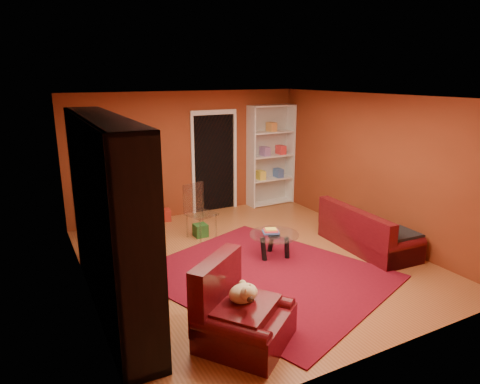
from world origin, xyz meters
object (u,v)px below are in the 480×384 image
dog (243,293)px  acrylic_chair (201,214)px  media_unit (108,217)px  gift_box_green (200,230)px  christmas_tree (133,191)px  armchair (245,312)px  rug (266,275)px  gift_box_teal (118,236)px  gift_box_red (164,215)px  sofa (369,227)px  white_bookshelf (271,156)px  coffee_table (274,245)px

dog → acrylic_chair: 3.26m
media_unit → gift_box_green: size_ratio=13.62×
media_unit → acrylic_chair: media_unit is taller
christmas_tree → armchair: 3.90m
christmas_tree → armchair: christmas_tree is taller
armchair → rug: bearing=14.3°
christmas_tree → gift_box_teal: christmas_tree is taller
gift_box_red → sofa: size_ratio=0.14×
white_bookshelf → coffee_table: 3.21m
gift_box_green → gift_box_red: 1.21m
gift_box_teal → gift_box_green: (1.43, -0.34, -0.03)m
coffee_table → sofa: bearing=-14.6°
media_unit → gift_box_teal: bearing=77.3°
coffee_table → acrylic_chair: size_ratio=0.89×
christmas_tree → dog: christmas_tree is taller
gift_box_red → dog: (-0.51, -4.37, 0.46)m
gift_box_teal → gift_box_red: (1.12, 0.82, -0.02)m
media_unit → sofa: (4.29, -0.08, -0.84)m
acrylic_chair → coffee_table: bearing=-81.1°
gift_box_green → coffee_table: coffee_table is taller
white_bookshelf → armchair: 5.50m
dog → sofa: 3.44m
media_unit → gift_box_teal: 2.46m
coffee_table → gift_box_teal: bearing=140.0°
christmas_tree → gift_box_green: (1.07, -0.59, -0.75)m
gift_box_green → gift_box_red: bearing=105.1°
rug → armchair: (-1.06, -1.32, 0.38)m
gift_box_teal → sofa: bearing=-30.5°
dog → gift_box_red: bearing=46.7°
white_bookshelf → coffee_table: (-1.57, -2.65, -0.92)m
media_unit → white_bookshelf: size_ratio=1.38×
coffee_table → christmas_tree: bearing=131.0°
gift_box_teal → white_bookshelf: (3.70, 0.86, 0.99)m
rug → armchair: bearing=-129.0°
rug → acrylic_chair: size_ratio=3.65×
rug → gift_box_red: size_ratio=13.59×
media_unit → christmas_tree: bearing=70.5°
gift_box_teal → dog: (0.61, -3.55, 0.43)m
gift_box_red → sofa: 4.05m
christmas_tree → dog: bearing=-86.3°
white_bookshelf → dog: 5.41m
dog → acrylic_chair: size_ratio=0.44×
gift_box_teal → gift_box_green: gift_box_teal is taller
coffee_table → white_bookshelf: bearing=59.4°
media_unit → christmas_tree: (0.88, 2.39, -0.36)m
rug → gift_box_red: (-0.55, 3.13, 0.11)m
gift_box_teal → white_bookshelf: 3.93m
rug → sofa: size_ratio=1.84×
christmas_tree → acrylic_chair: bearing=-30.7°
christmas_tree → dog: (0.25, -3.79, -0.29)m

